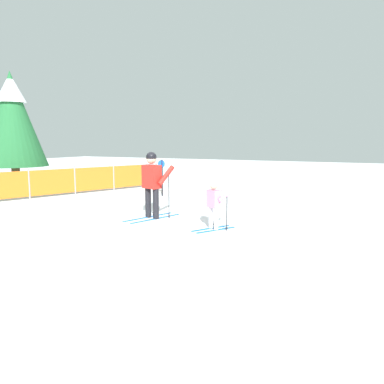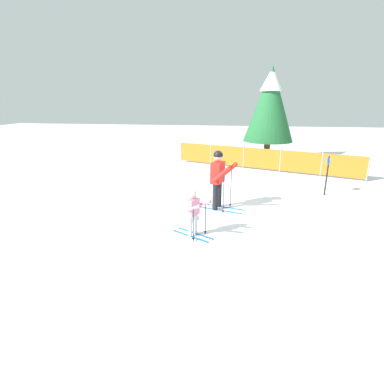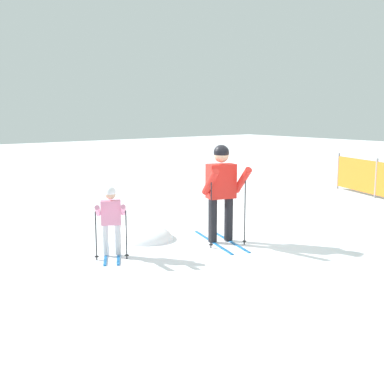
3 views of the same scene
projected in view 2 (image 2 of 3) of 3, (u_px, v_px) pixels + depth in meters
name	position (u px, v px, depth m)	size (l,w,h in m)	color
ground_plane	(226.00, 207.00, 9.35)	(60.00, 60.00, 0.00)	white
skier_adult	(218.00, 175.00, 8.91)	(1.72, 0.93, 1.79)	#1966B2
skier_child	(193.00, 209.00, 7.19)	(1.08, 0.79, 1.17)	#1966B2
safety_fence	(262.00, 159.00, 14.03)	(8.29, 3.03, 1.11)	gray
conifer_far	(270.00, 103.00, 15.71)	(2.63, 2.63, 4.89)	#4C3823
trail_marker	(327.00, 171.00, 10.27)	(0.05, 0.28, 1.38)	black
snow_mound	(175.00, 218.00, 8.45)	(1.27, 1.08, 0.51)	white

